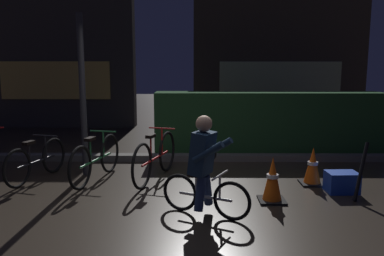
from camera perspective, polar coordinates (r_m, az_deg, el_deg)
name	(u,v)px	position (r m, az deg, el deg)	size (l,w,h in m)	color
ground_plane	(177,199)	(5.51, -2.16, -10.28)	(40.00, 40.00, 0.00)	#2D261E
sidewalk_curb	(182,157)	(7.61, -1.42, -4.33)	(12.00, 0.24, 0.12)	#56544F
hedge_row	(267,122)	(8.52, 10.96, 0.91)	(4.80, 0.70, 1.27)	#214723
storefront_left	(57,60)	(12.39, -19.12, 9.41)	(4.59, 0.54, 4.01)	#383330
storefront_right	(279,60)	(12.67, 12.60, 9.70)	(5.35, 0.54, 4.02)	#42382D
street_post	(83,96)	(6.68, -15.71, 4.51)	(0.10, 0.10, 2.67)	#2D2D33
parked_bike_left_mid	(37,161)	(6.77, -21.80, -4.45)	(0.51, 1.46, 0.69)	black
parked_bike_center_left	(96,159)	(6.45, -13.87, -4.44)	(0.50, 1.63, 0.77)	black
parked_bike_center_right	(155,157)	(6.33, -5.37, -4.30)	(0.58, 1.70, 0.81)	black
traffic_cone_near	(272,180)	(5.42, 11.70, -7.47)	(0.36, 0.36, 0.62)	black
traffic_cone_far	(313,167)	(6.35, 17.25, -5.41)	(0.36, 0.36, 0.59)	black
blue_crate	(342,182)	(6.13, 21.08, -7.41)	(0.44, 0.32, 0.30)	#193DB7
cyclist	(204,165)	(4.77, 1.80, -5.48)	(1.08, 0.66, 1.25)	black
closed_umbrella	(361,171)	(5.91, 23.52, -5.82)	(0.05, 0.05, 0.85)	black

